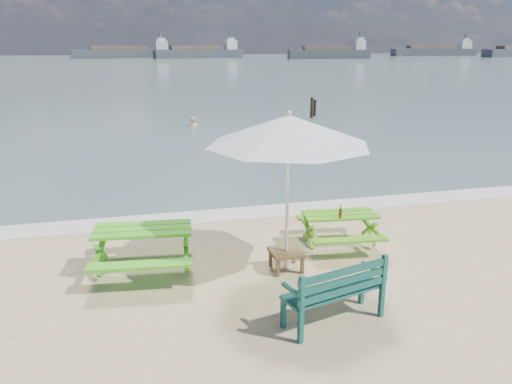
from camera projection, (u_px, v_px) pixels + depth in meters
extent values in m
plane|color=slate|center=(142.00, 66.00, 86.46)|extent=(300.00, 300.00, 0.00)
cube|color=silver|center=(250.00, 213.00, 11.79)|extent=(22.00, 0.90, 0.01)
cube|color=#47BC1C|center=(143.00, 229.00, 8.60)|extent=(1.75, 0.96, 0.05)
cube|color=#47BC1C|center=(147.00, 230.00, 9.43)|extent=(1.69, 0.48, 0.05)
cube|color=#47BC1C|center=(140.00, 265.00, 7.95)|extent=(1.69, 0.48, 0.05)
cube|color=#47BC1C|center=(144.00, 252.00, 8.72)|extent=(1.66, 1.11, 0.71)
cube|color=#50A218|center=(340.00, 214.00, 9.71)|extent=(1.48, 0.81, 0.04)
cube|color=#50A218|center=(330.00, 216.00, 10.41)|extent=(1.43, 0.39, 0.04)
cube|color=#50A218|center=(350.00, 240.00, 9.15)|extent=(1.43, 0.39, 0.04)
cube|color=#50A218|center=(339.00, 231.00, 9.81)|extent=(1.40, 0.93, 0.60)
cube|color=#10463F|center=(333.00, 291.00, 7.09)|extent=(1.59, 0.83, 0.04)
cube|color=#10463F|center=(345.00, 281.00, 6.81)|extent=(1.48, 0.43, 0.39)
cube|color=#10463F|center=(332.00, 306.00, 7.15)|extent=(1.50, 0.86, 0.48)
cube|color=brown|center=(286.00, 252.00, 8.76)|extent=(0.56, 0.56, 0.06)
cube|color=brown|center=(286.00, 261.00, 8.81)|extent=(0.50, 0.50, 0.31)
cylinder|color=silver|center=(287.00, 198.00, 8.47)|extent=(0.06, 0.06, 2.66)
cone|color=silver|center=(289.00, 130.00, 8.13)|extent=(2.82, 2.82, 0.50)
cylinder|color=#976016|center=(340.00, 214.00, 9.45)|extent=(0.06, 0.06, 0.14)
cylinder|color=#976016|center=(341.00, 207.00, 9.41)|extent=(0.03, 0.03, 0.07)
cylinder|color=#AB131F|center=(340.00, 214.00, 9.45)|extent=(0.06, 0.06, 0.06)
imported|color=tan|center=(193.00, 133.00, 24.12)|extent=(0.60, 0.42, 1.57)
cylinder|color=black|center=(312.00, 109.00, 26.56)|extent=(0.18, 0.18, 1.28)
cylinder|color=black|center=(315.00, 110.00, 27.24)|extent=(0.16, 0.16, 1.08)
cube|color=#3B4146|center=(434.00, 52.00, 149.11)|extent=(26.11, 5.64, 2.20)
cube|color=silver|center=(465.00, 45.00, 150.19)|extent=(3.29, 3.19, 2.20)
cube|color=#3B4146|center=(329.00, 54.00, 123.19)|extent=(20.50, 6.66, 2.20)
cube|color=silver|center=(359.00, 45.00, 123.38)|extent=(2.80, 3.30, 2.20)
cube|color=#3B4146|center=(124.00, 54.00, 127.21)|extent=(25.78, 7.06, 2.20)
cube|color=silver|center=(161.00, 45.00, 129.91)|extent=(3.40, 3.35, 2.20)
cube|color=#3B4146|center=(199.00, 54.00, 127.29)|extent=(22.95, 6.90, 2.20)
cube|color=silver|center=(230.00, 45.00, 129.69)|extent=(3.08, 3.33, 2.20)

